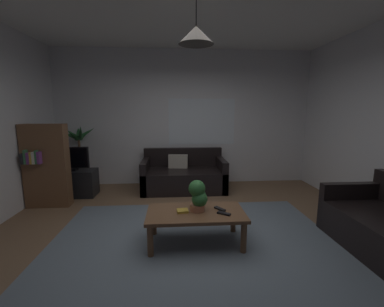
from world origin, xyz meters
The scene contains 15 objects.
floor centered at (0.00, 0.00, -0.01)m, with size 5.48×5.10×0.02m, color brown.
rug centered at (0.00, -0.20, 0.00)m, with size 3.57×2.80×0.01m, color slate.
wall_back centered at (0.00, 2.58, 1.45)m, with size 5.60×0.06×2.90m, color silver.
window_pane centered at (0.37, 2.55, 1.37)m, with size 1.45×0.01×1.00m, color white.
couch_under_window centered at (-0.05, 2.04, 0.27)m, with size 1.67×0.89×0.82m.
coffee_table centered at (0.02, -0.11, 0.35)m, with size 1.18×0.63×0.41m.
book_on_table_0 centered at (-0.14, -0.12, 0.42)m, with size 0.13×0.12×0.03m, color gold.
remote_on_table_0 centered at (0.34, -0.22, 0.42)m, with size 0.05×0.16×0.02m, color black.
remote_on_table_1 centered at (0.32, -0.08, 0.42)m, with size 0.05×0.16×0.02m, color black.
potted_plant_on_table centered at (0.05, -0.08, 0.60)m, with size 0.23×0.22×0.38m.
tv_stand centered at (-2.19, 1.80, 0.25)m, with size 0.90×0.44×0.50m, color black.
tv centered at (-2.19, 1.78, 0.73)m, with size 0.71×0.16×0.45m.
potted_palm_corner centered at (-2.20, 2.33, 0.64)m, with size 0.77×0.78×1.38m.
bookshelf_corner centered at (-2.38, 1.28, 0.71)m, with size 0.70×0.31×1.40m.
pendant_lamp centered at (0.02, -0.11, 2.42)m, with size 0.39×0.39×0.57m.
Camera 1 is at (-0.24, -3.00, 1.61)m, focal length 23.60 mm.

